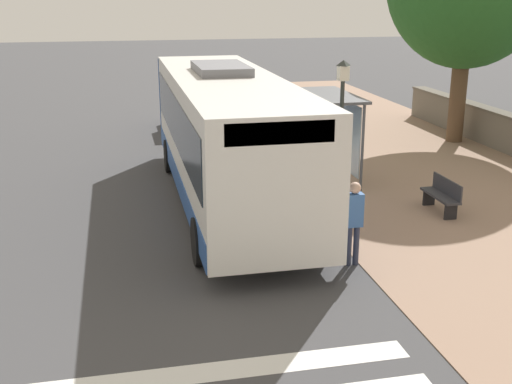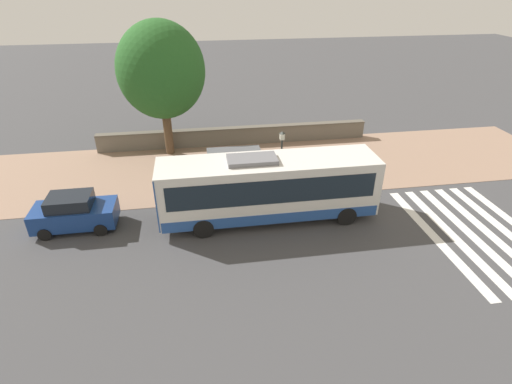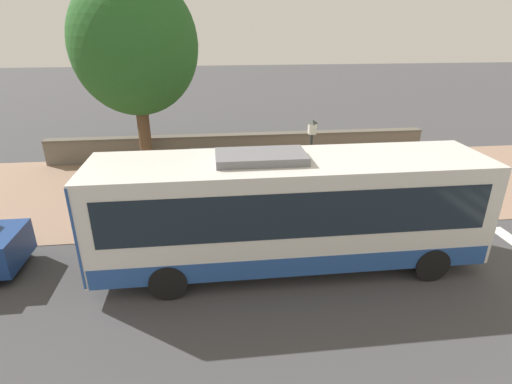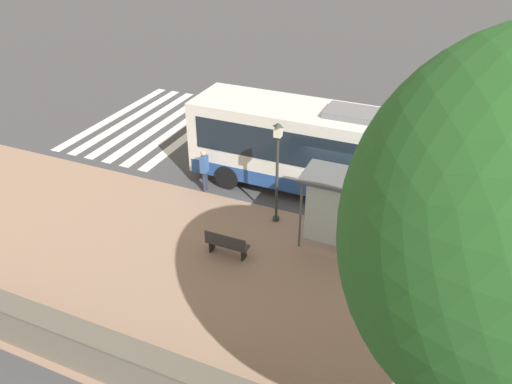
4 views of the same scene
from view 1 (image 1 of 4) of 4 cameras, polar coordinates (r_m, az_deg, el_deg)
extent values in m
plane|color=#424244|center=(17.99, 3.30, 0.02)|extent=(120.00, 120.00, 0.00)
cube|color=#937560|center=(19.64, 16.06, 0.88)|extent=(9.00, 44.00, 0.02)
cube|color=silver|center=(9.78, -12.81, -16.30)|extent=(9.00, 0.50, 0.01)
cube|color=silver|center=(16.58, -2.60, 5.28)|extent=(2.62, 11.04, 2.88)
cube|color=black|center=(16.50, -2.62, 6.55)|extent=(2.66, 10.16, 1.27)
cube|color=#264C93|center=(16.86, -2.55, 1.45)|extent=(2.66, 10.82, 0.58)
cube|color=#264C93|center=(21.92, -5.06, 8.21)|extent=(2.66, 0.06, 2.76)
cube|color=black|center=(11.09, 2.14, 5.29)|extent=(1.97, 0.08, 0.40)
cube|color=slate|center=(17.14, -3.15, 10.91)|extent=(1.31, 2.43, 0.22)
cylinder|color=black|center=(13.64, 5.36, -3.57)|extent=(0.30, 1.00, 1.00)
cylinder|color=black|center=(13.14, -4.96, -4.39)|extent=(0.30, 1.00, 1.00)
cylinder|color=black|center=(20.39, -0.77, 3.59)|extent=(0.30, 1.00, 1.00)
cylinder|color=black|center=(20.06, -7.68, 3.21)|extent=(0.30, 1.00, 1.00)
cylinder|color=#515459|center=(19.87, 3.06, 5.42)|extent=(0.08, 0.08, 2.50)
cylinder|color=#515459|center=(17.30, 5.45, 3.56)|extent=(0.08, 0.08, 2.50)
cylinder|color=#515459|center=(20.24, 6.60, 5.55)|extent=(0.08, 0.08, 2.50)
cylinder|color=#515459|center=(17.73, 9.43, 3.73)|extent=(0.08, 0.08, 2.50)
cube|color=#515459|center=(18.53, 6.20, 8.52)|extent=(1.59, 3.05, 0.08)
cube|color=silver|center=(18.94, 7.88, 5.07)|extent=(0.03, 2.47, 2.00)
cylinder|color=#2D3347|center=(13.26, 8.89, -4.69)|extent=(0.12, 0.12, 0.85)
cylinder|color=#2D3347|center=(13.20, 8.24, -4.76)|extent=(0.12, 0.12, 0.85)
cube|color=#38609E|center=(12.97, 8.72, -1.58)|extent=(0.34, 0.22, 0.69)
sphere|color=tan|center=(12.82, 8.81, 0.36)|extent=(0.23, 0.23, 0.23)
cube|color=#333338|center=(16.78, 16.05, -0.33)|extent=(0.40, 1.44, 0.06)
cube|color=#333338|center=(16.79, 16.63, 0.46)|extent=(0.04, 1.44, 0.40)
cube|color=black|center=(17.33, 15.12, -0.47)|extent=(0.32, 0.06, 0.45)
cube|color=black|center=(16.37, 16.92, -1.68)|extent=(0.32, 0.06, 0.45)
cylinder|color=#2D332D|center=(16.55, 7.28, -1.37)|extent=(0.24, 0.24, 0.16)
cylinder|color=#2D332D|center=(16.12, 7.49, 3.95)|extent=(0.10, 0.10, 3.31)
cube|color=silver|center=(15.80, 7.75, 10.42)|extent=(0.24, 0.24, 0.35)
pyramid|color=#2D332D|center=(15.77, 7.79, 11.31)|extent=(0.28, 0.28, 0.14)
cylinder|color=brown|center=(24.81, 17.60, 9.12)|extent=(0.59, 0.59, 4.27)
cube|color=navy|center=(26.33, -4.95, 7.27)|extent=(1.83, 4.01, 0.98)
cube|color=black|center=(26.31, -5.03, 9.01)|extent=(1.56, 2.09, 0.61)
cylinder|color=black|center=(25.27, -2.58, 5.86)|extent=(0.22, 0.64, 0.64)
cylinder|color=black|center=(25.05, -6.51, 5.67)|extent=(0.22, 0.64, 0.64)
cylinder|color=black|center=(27.80, -3.50, 6.91)|extent=(0.22, 0.64, 0.64)
cylinder|color=black|center=(27.60, -7.08, 6.73)|extent=(0.22, 0.64, 0.64)
camera|label=2|loc=(25.18, -54.61, 24.82)|focal=28.00mm
camera|label=3|loc=(19.65, -36.60, 18.24)|focal=28.00mm
camera|label=4|loc=(28.12, 34.59, 24.41)|focal=35.00mm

